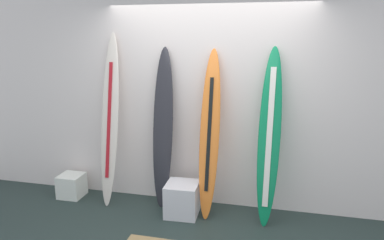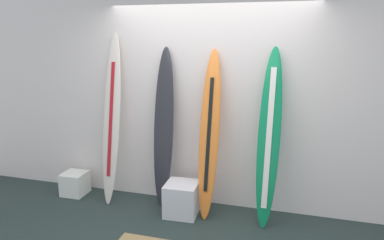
{
  "view_description": "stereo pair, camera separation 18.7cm",
  "coord_description": "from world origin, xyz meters",
  "px_view_note": "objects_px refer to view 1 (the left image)",
  "views": [
    {
      "loc": [
        0.83,
        -3.09,
        2.13
      ],
      "look_at": [
        -0.14,
        0.95,
        1.16
      ],
      "focal_mm": 33.64,
      "sensor_mm": 36.0,
      "label": 1
    },
    {
      "loc": [
        1.01,
        -3.04,
        2.13
      ],
      "look_at": [
        -0.14,
        0.95,
        1.16
      ],
      "focal_mm": 33.64,
      "sensor_mm": 36.0,
      "label": 2
    }
  ],
  "objects_px": {
    "display_block_left": "(182,199)",
    "display_block_center": "(72,186)",
    "surfboard_sunset": "(210,135)",
    "surfboard_emerald": "(269,138)",
    "surfboard_charcoal": "(163,129)",
    "surfboard_ivory": "(110,122)"
  },
  "relations": [
    {
      "from": "display_block_left",
      "to": "display_block_center",
      "type": "distance_m",
      "value": 1.6
    },
    {
      "from": "surfboard_emerald",
      "to": "display_block_left",
      "type": "xyz_separation_m",
      "value": [
        -0.99,
        -0.12,
        -0.8
      ]
    },
    {
      "from": "display_block_left",
      "to": "surfboard_charcoal",
      "type": "bearing_deg",
      "value": 143.47
    },
    {
      "from": "surfboard_charcoal",
      "to": "surfboard_sunset",
      "type": "distance_m",
      "value": 0.61
    },
    {
      "from": "surfboard_emerald",
      "to": "display_block_left",
      "type": "bearing_deg",
      "value": -172.93
    },
    {
      "from": "surfboard_charcoal",
      "to": "display_block_left",
      "type": "distance_m",
      "value": 0.89
    },
    {
      "from": "surfboard_ivory",
      "to": "surfboard_sunset",
      "type": "distance_m",
      "value": 1.29
    },
    {
      "from": "surfboard_ivory",
      "to": "surfboard_sunset",
      "type": "bearing_deg",
      "value": -1.23
    },
    {
      "from": "surfboard_ivory",
      "to": "display_block_left",
      "type": "xyz_separation_m",
      "value": [
        0.99,
        -0.16,
        -0.87
      ]
    },
    {
      "from": "surfboard_sunset",
      "to": "display_block_center",
      "type": "height_order",
      "value": "surfboard_sunset"
    },
    {
      "from": "surfboard_sunset",
      "to": "display_block_left",
      "type": "height_order",
      "value": "surfboard_sunset"
    },
    {
      "from": "surfboard_ivory",
      "to": "display_block_left",
      "type": "bearing_deg",
      "value": -9.33
    },
    {
      "from": "surfboard_charcoal",
      "to": "surfboard_emerald",
      "type": "distance_m",
      "value": 1.3
    },
    {
      "from": "surfboard_emerald",
      "to": "surfboard_ivory",
      "type": "bearing_deg",
      "value": 178.87
    },
    {
      "from": "surfboard_ivory",
      "to": "surfboard_emerald",
      "type": "distance_m",
      "value": 1.98
    },
    {
      "from": "display_block_left",
      "to": "display_block_center",
      "type": "height_order",
      "value": "display_block_left"
    },
    {
      "from": "surfboard_charcoal",
      "to": "display_block_center",
      "type": "relative_size",
      "value": 6.47
    },
    {
      "from": "surfboard_ivory",
      "to": "surfboard_emerald",
      "type": "bearing_deg",
      "value": -1.13
    },
    {
      "from": "surfboard_sunset",
      "to": "display_block_left",
      "type": "xyz_separation_m",
      "value": [
        -0.3,
        -0.13,
        -0.78
      ]
    },
    {
      "from": "surfboard_ivory",
      "to": "display_block_center",
      "type": "xyz_separation_m",
      "value": [
        -0.6,
        -0.02,
        -0.92
      ]
    },
    {
      "from": "surfboard_charcoal",
      "to": "surfboard_sunset",
      "type": "xyz_separation_m",
      "value": [
        0.61,
        -0.09,
        -0.02
      ]
    },
    {
      "from": "surfboard_sunset",
      "to": "surfboard_emerald",
      "type": "distance_m",
      "value": 0.69
    }
  ]
}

